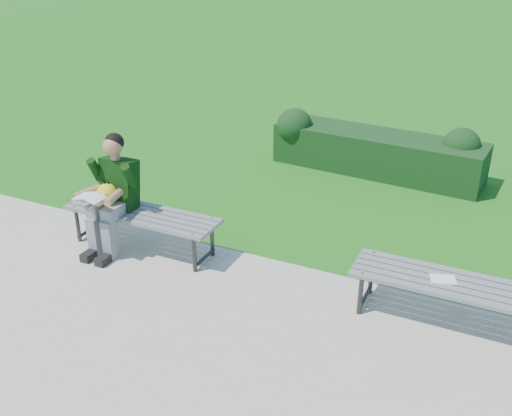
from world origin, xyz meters
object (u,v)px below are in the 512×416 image
Objects in this scene: bench_left at (142,217)px; paper_sheet at (443,279)px; hedge at (375,150)px; bench_right at (454,287)px; seated_boy at (112,190)px.

paper_sheet is (3.24, 0.01, 0.06)m from bench_left.
bench_left is 3.24m from paper_sheet.
hedge is at bearing 113.53° from paper_sheet.
hedge is 3.85m from bench_right.
seated_boy is 5.12× the size of paper_sheet.
hedge reaches higher than bench_left.
bench_right is at bearing -65.10° from hedge.
seated_boy is (-2.02, -3.60, 0.37)m from hedge.
seated_boy is at bearing -162.97° from bench_left.
seated_boy reaches higher than bench_left.
bench_left is 0.43m from seated_boy.
bench_left is at bearing -179.78° from bench_right.
bench_left is 1.37× the size of seated_boy.
paper_sheet is at bearing 1.70° from seated_boy.
hedge is 1.78× the size of bench_left.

